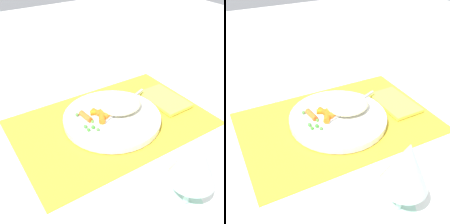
# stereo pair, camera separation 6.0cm
# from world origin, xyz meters

# --- Properties ---
(ground_plane) EXTENTS (2.40, 2.40, 0.00)m
(ground_plane) POSITION_xyz_m (0.00, 0.00, 0.00)
(ground_plane) COLOR white
(placemat) EXTENTS (0.48, 0.32, 0.01)m
(placemat) POSITION_xyz_m (0.00, 0.00, 0.00)
(placemat) COLOR gold
(placemat) RESTS_ON ground_plane
(plate) EXTENTS (0.24, 0.24, 0.02)m
(plate) POSITION_xyz_m (0.00, 0.00, 0.01)
(plate) COLOR white
(plate) RESTS_ON placemat
(rice_mound) EXTENTS (0.11, 0.10, 0.03)m
(rice_mound) POSITION_xyz_m (-0.03, -0.01, 0.04)
(rice_mound) COLOR beige
(rice_mound) RESTS_ON plate
(carrot_portion) EXTENTS (0.08, 0.07, 0.02)m
(carrot_portion) POSITION_xyz_m (0.03, -0.01, 0.03)
(carrot_portion) COLOR orange
(carrot_portion) RESTS_ON plate
(pea_scatter) EXTENTS (0.09, 0.09, 0.01)m
(pea_scatter) POSITION_xyz_m (0.05, -0.00, 0.03)
(pea_scatter) COLOR #4EA946
(pea_scatter) RESTS_ON plate
(fork) EXTENTS (0.18, 0.08, 0.01)m
(fork) POSITION_xyz_m (-0.03, -0.01, 0.03)
(fork) COLOR #BBBBBB
(fork) RESTS_ON plate
(wine_glass) EXTENTS (0.08, 0.08, 0.15)m
(wine_glass) POSITION_xyz_m (0.02, 0.27, 0.11)
(wine_glass) COLOR #B2E0CC
(wine_glass) RESTS_ON ground_plane
(napkin) EXTENTS (0.09, 0.14, 0.01)m
(napkin) POSITION_xyz_m (-0.18, -0.00, 0.01)
(napkin) COLOR #EAE54C
(napkin) RESTS_ON placemat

